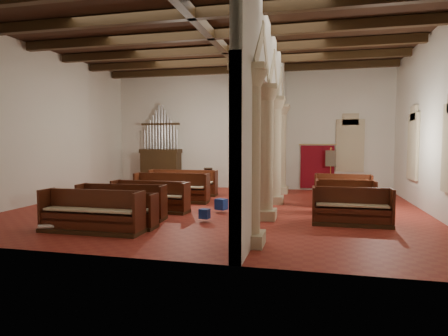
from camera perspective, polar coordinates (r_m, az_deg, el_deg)
floor at (r=13.48m, az=-0.79°, el=-6.15°), size 14.00×14.00×0.00m
ceiling at (r=13.75m, az=-0.82°, el=19.28°), size 14.00×14.00×0.00m
wall_back at (r=19.16m, az=3.53°, el=5.86°), size 14.00×0.02×6.00m
wall_front at (r=7.61m, az=-11.85°, el=8.63°), size 14.00×0.02×6.00m
wall_left at (r=16.43m, az=-25.37°, el=5.80°), size 0.02×12.00×6.00m
wall_right at (r=13.45m, az=29.74°, el=6.14°), size 0.02×12.00×6.00m
ceiling_beams at (r=13.71m, az=-0.82°, el=18.56°), size 13.80×11.80×0.30m
arcade at (r=13.01m, az=7.01°, el=9.21°), size 0.90×11.90×6.00m
window_right_b at (r=15.84m, az=26.99°, el=2.94°), size 0.03×1.00×2.20m
window_back at (r=18.95m, az=18.62°, el=3.26°), size 1.00×0.03×2.20m
pipe_organ at (r=19.95m, az=-9.59°, el=1.06°), size 2.10×0.85×4.40m
lectern at (r=19.16m, az=-2.41°, el=-1.78°), size 0.50×0.52×1.08m
dossal_curtain at (r=18.84m, az=14.02°, el=0.20°), size 1.80×0.07×2.17m
processional_banner at (r=18.38m, az=15.91°, el=-1.19°), size 0.48×0.62×2.13m
hymnal_box_a at (r=10.38m, az=-15.13°, el=-7.91°), size 0.38×0.35×0.31m
hymnal_box_b at (r=11.20m, az=-2.99°, el=-6.97°), size 0.33×0.29×0.29m
hymnal_box_c at (r=12.63m, az=-0.43°, el=-5.54°), size 0.45×0.41×0.36m
tube_heater_a at (r=10.87m, az=-23.91°, el=-8.10°), size 0.99×0.43×0.10m
tube_heater_b at (r=10.20m, az=-14.84°, el=-8.67°), size 0.84×0.33×0.09m
nave_pew_0 at (r=10.50m, az=-19.55°, el=-7.25°), size 2.80×0.74×1.11m
nave_pew_1 at (r=10.98m, az=-16.74°, el=-6.96°), size 2.59×0.66×0.97m
nave_pew_2 at (r=12.00m, az=-15.37°, el=-5.85°), size 2.79×0.86×1.06m
nave_pew_3 at (r=13.07m, az=-11.23°, el=-5.03°), size 2.80×0.87×1.03m
nave_pew_4 at (r=13.84m, az=-11.33°, el=-4.63°), size 2.60×0.74×0.96m
nave_pew_5 at (r=14.89m, az=-8.01°, el=-3.74°), size 2.98×0.93×1.14m
nave_pew_6 at (r=15.71m, az=-6.97°, el=-3.57°), size 2.64×0.71×0.95m
nave_pew_7 at (r=16.77m, az=-6.26°, el=-2.88°), size 3.07×0.87×1.12m
aisle_pew_0 at (r=11.33m, az=18.86°, el=-6.46°), size 2.20×0.72×1.07m
aisle_pew_1 at (r=12.07m, az=19.47°, el=-6.04°), size 1.75×0.72×0.95m
aisle_pew_2 at (r=13.03m, az=17.97°, el=-5.01°), size 1.91×0.78×1.11m
aisle_pew_3 at (r=14.21m, az=17.51°, el=-4.38°), size 1.83×0.73×1.03m
aisle_pew_4 at (r=15.12m, az=17.65°, el=-3.76°), size 2.15×0.89×1.13m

